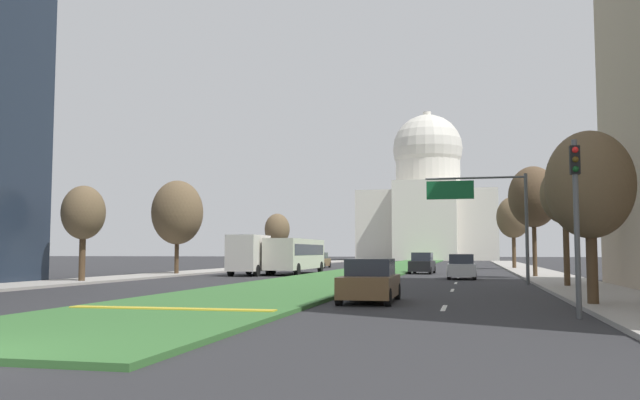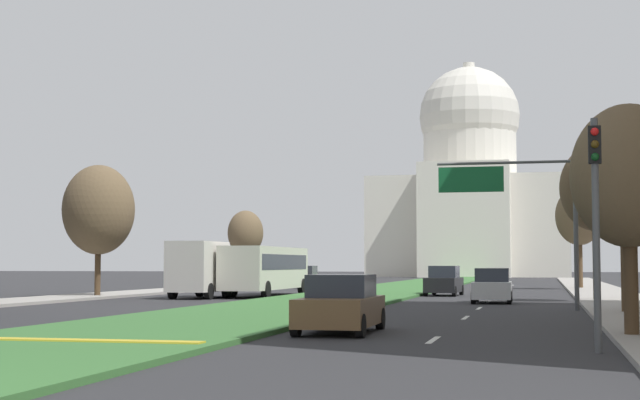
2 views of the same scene
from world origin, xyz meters
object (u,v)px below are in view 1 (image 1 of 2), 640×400
(street_tree_left_distant, at_px, (277,230))
(sedan_far_horizon, at_px, (320,261))
(traffic_light_near_right, at_px, (576,204))
(overhead_guide_sign, at_px, (487,205))
(street_tree_right_far, at_px, (533,197))
(city_bus, at_px, (296,253))
(street_tree_left_far, at_px, (177,213))
(street_tree_left_mid, at_px, (83,213))
(sedan_midblock, at_px, (461,267))
(sedan_distant, at_px, (422,264))
(capitol_building, at_px, (428,202))
(sedan_lead_stopped, at_px, (370,282))
(street_tree_right_near, at_px, (590,185))
(street_tree_right_distant, at_px, (513,218))
(box_truck_delivery, at_px, (252,254))
(street_tree_right_mid, at_px, (565,195))

(street_tree_left_distant, xyz_separation_m, sedan_far_horizon, (5.30, -0.38, -3.65))
(street_tree_left_distant, bearing_deg, traffic_light_near_right, -65.23)
(overhead_guide_sign, distance_m, street_tree_right_far, 10.22)
(city_bus, bearing_deg, street_tree_left_far, -151.06)
(street_tree_left_mid, relative_size, city_bus, 0.54)
(street_tree_right_far, xyz_separation_m, sedan_midblock, (-5.14, -2.40, -5.02))
(street_tree_right_far, bearing_deg, sedan_distant, 137.16)
(capitol_building, bearing_deg, street_tree_right_far, -82.13)
(overhead_guide_sign, distance_m, sedan_lead_stopped, 16.32)
(sedan_midblock, bearing_deg, street_tree_right_near, -78.48)
(traffic_light_near_right, xyz_separation_m, city_bus, (-17.50, 33.95, -1.54))
(capitol_building, relative_size, street_tree_right_distant, 4.25)
(sedan_midblock, bearing_deg, overhead_guide_sign, -77.04)
(capitol_building, relative_size, sedan_midblock, 7.90)
(street_tree_left_distant, bearing_deg, street_tree_left_far, -91.52)
(box_truck_delivery, relative_size, city_bus, 0.58)
(street_tree_left_distant, distance_m, sedan_lead_stopped, 53.90)
(sedan_midblock, bearing_deg, city_bus, 153.44)
(capitol_building, xyz_separation_m, street_tree_right_far, (13.60, -98.38, -6.98))
(overhead_guide_sign, xyz_separation_m, street_tree_right_distant, (3.57, 34.03, 0.89))
(sedan_midblock, bearing_deg, box_truck_delivery, 169.42)
(sedan_lead_stopped, bearing_deg, city_bus, 110.17)
(street_tree_left_far, relative_size, sedan_far_horizon, 1.69)
(street_tree_right_distant, bearing_deg, box_truck_delivery, -132.25)
(overhead_guide_sign, height_order, street_tree_right_near, overhead_guide_sign)
(sedan_lead_stopped, height_order, sedan_midblock, sedan_midblock)
(capitol_building, distance_m, sedan_lead_stopped, 123.73)
(street_tree_right_mid, relative_size, sedan_distant, 1.53)
(street_tree_left_mid, bearing_deg, sedan_lead_stopped, -29.49)
(capitol_building, relative_size, traffic_light_near_right, 6.41)
(capitol_building, height_order, sedan_distant, capitol_building)
(overhead_guide_sign, height_order, street_tree_left_far, street_tree_left_far)
(street_tree_left_distant, xyz_separation_m, city_bus, (7.98, -21.25, -2.71))
(street_tree_right_mid, xyz_separation_m, sedan_midblock, (-5.54, 10.79, -4.06))
(sedan_lead_stopped, bearing_deg, sedan_midblock, 82.05)
(street_tree_right_near, bearing_deg, sedan_far_horizon, 112.62)
(sedan_midblock, bearing_deg, street_tree_right_far, 25.00)
(sedan_lead_stopped, bearing_deg, traffic_light_near_right, -35.22)
(sedan_far_horizon, bearing_deg, street_tree_right_distant, -2.35)
(overhead_guide_sign, relative_size, sedan_far_horizon, 1.43)
(street_tree_right_mid, distance_m, street_tree_left_distant, 47.59)
(street_tree_right_distant, xyz_separation_m, box_truck_delivery, (-21.65, -23.83, -3.88))
(capitol_building, distance_m, box_truck_delivery, 98.66)
(street_tree_right_mid, height_order, street_tree_left_distant, street_tree_right_mid)
(traffic_light_near_right, distance_m, box_truck_delivery, 36.25)
(street_tree_left_mid, xyz_separation_m, street_tree_right_distant, (27.60, 38.24, 1.31))
(capitol_building, bearing_deg, sedan_lead_stopped, -87.51)
(capitol_building, relative_size, city_bus, 3.03)
(street_tree_right_mid, relative_size, street_tree_right_distant, 0.83)
(street_tree_right_near, bearing_deg, street_tree_right_distant, 89.43)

